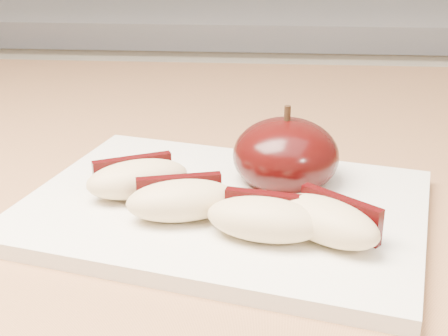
{
  "coord_description": "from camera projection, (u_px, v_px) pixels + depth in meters",
  "views": [
    {
      "loc": [
        -0.05,
        -0.03,
        1.1
      ],
      "look_at": [
        -0.08,
        0.36,
        0.94
      ],
      "focal_mm": 50.0,
      "sensor_mm": 36.0,
      "label": 1
    }
  ],
  "objects": [
    {
      "name": "apple_wedge_b",
      "position": [
        182.0,
        199.0,
        0.41
      ],
      "size": [
        0.08,
        0.05,
        0.03
      ],
      "rotation": [
        0.0,
        0.0,
        0.26
      ],
      "color": "#D1B584",
      "rests_on": "cutting_board"
    },
    {
      "name": "apple_half",
      "position": [
        286.0,
        155.0,
        0.46
      ],
      "size": [
        0.08,
        0.08,
        0.07
      ],
      "rotation": [
        0.0,
        0.0,
        0.03
      ],
      "color": "black",
      "rests_on": "cutting_board"
    },
    {
      "name": "back_cabinet",
      "position": [
        290.0,
        216.0,
        1.37
      ],
      "size": [
        2.4,
        0.62,
        0.94
      ],
      "color": "silver",
      "rests_on": "ground"
    },
    {
      "name": "apple_wedge_a",
      "position": [
        137.0,
        178.0,
        0.44
      ],
      "size": [
        0.08,
        0.06,
        0.03
      ],
      "rotation": [
        0.0,
        0.0,
        0.44
      ],
      "color": "#D1B584",
      "rests_on": "cutting_board"
    },
    {
      "name": "apple_wedge_c",
      "position": [
        265.0,
        218.0,
        0.38
      ],
      "size": [
        0.08,
        0.05,
        0.03
      ],
      "rotation": [
        0.0,
        0.0,
        -0.19
      ],
      "color": "#D1B584",
      "rests_on": "cutting_board"
    },
    {
      "name": "cutting_board",
      "position": [
        224.0,
        208.0,
        0.44
      ],
      "size": [
        0.31,
        0.26,
        0.01
      ],
      "primitive_type": "cube",
      "rotation": [
        0.0,
        0.0,
        -0.24
      ],
      "color": "silver",
      "rests_on": "island_counter"
    },
    {
      "name": "apple_wedge_d",
      "position": [
        328.0,
        220.0,
        0.38
      ],
      "size": [
        0.08,
        0.07,
        0.03
      ],
      "rotation": [
        0.0,
        0.0,
        -0.69
      ],
      "color": "#D1B584",
      "rests_on": "cutting_board"
    }
  ]
}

